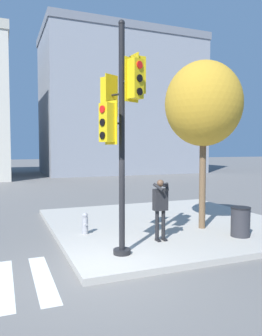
{
  "coord_description": "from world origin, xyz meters",
  "views": [
    {
      "loc": [
        -1.97,
        -6.82,
        2.79
      ],
      "look_at": [
        1.29,
        1.4,
        2.25
      ],
      "focal_mm": 35.0,
      "sensor_mm": 36.0,
      "label": 1
    }
  ],
  "objects_px": {
    "person_photographer": "(161,204)",
    "fire_hydrant": "(85,223)",
    "street_tree": "(203,104)",
    "trash_bin": "(240,222)",
    "traffic_signal_pole": "(122,113)"
  },
  "relations": [
    {
      "from": "person_photographer",
      "to": "fire_hydrant",
      "type": "bearing_deg",
      "value": 141.0
    },
    {
      "from": "fire_hydrant",
      "to": "street_tree",
      "type": "bearing_deg",
      "value": -10.42
    },
    {
      "from": "trash_bin",
      "to": "street_tree",
      "type": "bearing_deg",
      "value": 110.56
    },
    {
      "from": "traffic_signal_pole",
      "to": "person_photographer",
      "type": "height_order",
      "value": "traffic_signal_pole"
    },
    {
      "from": "person_photographer",
      "to": "trash_bin",
      "type": "height_order",
      "value": "person_photographer"
    },
    {
      "from": "fire_hydrant",
      "to": "trash_bin",
      "type": "relative_size",
      "value": 0.75
    },
    {
      "from": "traffic_signal_pole",
      "to": "person_photographer",
      "type": "relative_size",
      "value": 3.27
    },
    {
      "from": "traffic_signal_pole",
      "to": "trash_bin",
      "type": "xyz_separation_m",
      "value": [
        3.85,
        0.26,
        -3.05
      ]
    },
    {
      "from": "traffic_signal_pole",
      "to": "person_photographer",
      "type": "xyz_separation_m",
      "value": [
        1.44,
        0.75,
        -2.44
      ]
    },
    {
      "from": "street_tree",
      "to": "trash_bin",
      "type": "bearing_deg",
      "value": -69.44
    },
    {
      "from": "traffic_signal_pole",
      "to": "street_tree",
      "type": "bearing_deg",
      "value": 24.66
    },
    {
      "from": "traffic_signal_pole",
      "to": "person_photographer",
      "type": "bearing_deg",
      "value": 27.72
    },
    {
      "from": "person_photographer",
      "to": "fire_hydrant",
      "type": "xyz_separation_m",
      "value": [
        -1.83,
        1.48,
        -0.72
      ]
    },
    {
      "from": "person_photographer",
      "to": "street_tree",
      "type": "xyz_separation_m",
      "value": [
        1.93,
        0.79,
        2.99
      ]
    },
    {
      "from": "street_tree",
      "to": "fire_hydrant",
      "type": "relative_size",
      "value": 8.2
    }
  ]
}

